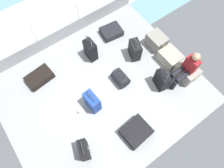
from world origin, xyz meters
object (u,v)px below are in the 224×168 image
Objects in this scene: cargo_crate_0 at (156,41)px; paper_cup at (79,111)px; suitcase_5 at (92,102)px; suitcase_2 at (40,77)px; cargo_crate_2 at (186,72)px; suitcase_3 at (91,50)px; passenger_seated at (186,69)px; cargo_crate_1 at (170,57)px; suitcase_7 at (161,80)px; suitcase_1 at (111,32)px; duffel_bag at (120,78)px; suitcase_6 at (136,132)px; suitcase_4 at (135,50)px; suitcase_0 at (84,150)px.

cargo_crate_0 is 3.05m from paper_cup.
suitcase_2 is at bearing -153.14° from suitcase_5.
suitcase_3 reaches higher than cargo_crate_2.
passenger_seated is 2.96m from paper_cup.
paper_cup is at bearing -105.41° from cargo_crate_2.
cargo_crate_1 is 0.88m from suitcase_7.
suitcase_2 is at bearing -87.05° from suitcase_1.
suitcase_2 is at bearing -125.73° from passenger_seated.
duffel_bag is (1.15, 0.20, -0.15)m from suitcase_3.
suitcase_6 is 6.91× the size of paper_cup.
suitcase_6 is at bearing -24.69° from suitcase_1.
suitcase_4 reaches higher than suitcase_5.
suitcase_1 is (-2.42, -0.62, -0.49)m from passenger_seated.
passenger_seated reaches higher than suitcase_0.
cargo_crate_2 is at bearing 28.44° from suitcase_4.
duffel_bag is 1.41m from paper_cup.
passenger_seated is 1.59× the size of suitcase_4.
suitcase_2 is 0.95× the size of suitcase_7.
paper_cup is (-0.19, -2.96, -0.12)m from cargo_crate_1.
suitcase_6 is (0.46, -1.94, -0.46)m from passenger_seated.
suitcase_3 is 1.21× the size of suitcase_4.
cargo_crate_2 is 1.55m from suitcase_4.
suitcase_3 is at bearing 143.74° from suitcase_0.
suitcase_0 is at bearing -60.92° from suitcase_4.
passenger_seated is at bearing 22.05° from suitcase_4.
cargo_crate_2 is at bearing 74.59° from paper_cup.
suitcase_5 reaches higher than suitcase_0.
suitcase_5 is at bearing 81.45° from paper_cup.
cargo_crate_2 is 0.92× the size of suitcase_0.
suitcase_7 is at bearing 96.72° from suitcase_0.
suitcase_2 is 1.11× the size of suitcase_5.
suitcase_6 is 1.38× the size of duffel_bag.
paper_cup is (1.25, -1.20, -0.27)m from suitcase_3.
suitcase_7 reaches higher than suitcase_2.
suitcase_1 is at bearing 126.29° from paper_cup.
suitcase_3 is 1.76m from paper_cup.
passenger_seated is at bearing 56.49° from duffel_bag.
passenger_seated is 2.23× the size of duffel_bag.
suitcase_6 is at bearing -76.76° from passenger_seated.
suitcase_7 is at bearing 28.15° from suitcase_3.
suitcase_2 is at bearing -124.20° from cargo_crate_2.
cargo_crate_0 is at bearing 178.59° from cargo_crate_2.
suitcase_4 is at bearing 55.62° from suitcase_3.
cargo_crate_2 is at bearing -1.41° from cargo_crate_0.
cargo_crate_0 is 1.28m from cargo_crate_2.
cargo_crate_1 is at bearing 102.37° from suitcase_0.
paper_cup is at bearing -53.71° from suitcase_1.
suitcase_0 is at bearing -88.16° from cargo_crate_2.
cargo_crate_2 is 1.83m from duffel_bag.
suitcase_0 reaches higher than cargo_crate_2.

